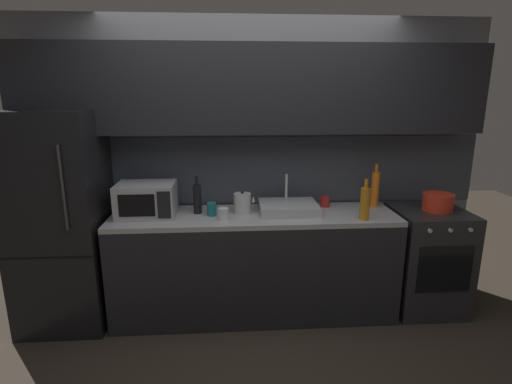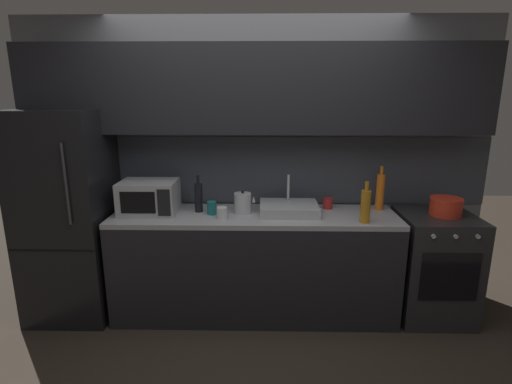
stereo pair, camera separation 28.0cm
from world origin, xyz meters
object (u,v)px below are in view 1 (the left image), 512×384
Objects in this scene: kettle at (242,203)px; mug_teal at (212,209)px; mug_clear at (223,214)px; cooking_pot at (438,202)px; microwave at (147,200)px; wine_bottle_dark at (197,198)px; mug_red at (325,202)px; wine_bottle_orange at (375,189)px; refrigerator at (61,221)px; oven_range at (426,259)px; wine_bottle_amber at (365,203)px.

kettle is 1.76× the size of mug_teal.
mug_clear is (-0.16, -0.16, -0.04)m from kettle.
cooking_pot reaches higher than mug_clear.
wine_bottle_dark is at bearing 5.54° from microwave.
microwave is 1.81× the size of cooking_pot.
mug_red is at bearing 5.98° from microwave.
cooking_pot is (1.66, -0.03, -0.01)m from kettle.
microwave is 5.04× the size of mug_red.
wine_bottle_dark is at bearing -176.56° from wine_bottle_orange.
wine_bottle_dark is 3.40× the size of mug_red.
oven_range is at bearing -0.02° from refrigerator.
oven_range is 9.52× the size of mug_clear.
cooking_pot reaches higher than mug_red.
refrigerator is 2.19m from mug_red.
wine_bottle_dark is at bearing 147.78° from mug_teal.
mug_teal is at bearing -179.51° from oven_range.
refrigerator is 0.70m from microwave.
microwave is 0.64m from mug_clear.
refrigerator is at bearing 175.21° from wine_bottle_amber.
wine_bottle_orange is (2.62, 0.15, 0.18)m from refrigerator.
mug_red is at bearing 11.14° from mug_teal.
refrigerator is 1.10m from wine_bottle_dark.
wine_bottle_orange is (1.94, 0.13, 0.02)m from microwave.
mug_teal is (-1.21, 0.19, -0.08)m from wine_bottle_amber.
mug_teal is 0.15m from mug_clear.
mug_teal is (0.12, -0.07, -0.07)m from wine_bottle_dark.
mug_clear is (0.62, -0.15, -0.09)m from microwave.
cooking_pot is (0.71, 0.20, -0.06)m from wine_bottle_amber.
refrigerator is 9.11× the size of kettle.
mug_clear is 1.82m from cooking_pot.
wine_bottle_dark is 3.29× the size of mug_clear.
microwave is (0.68, 0.02, 0.16)m from refrigerator.
mug_teal is at bearing -0.82° from refrigerator.
kettle is 1.17m from wine_bottle_orange.
refrigerator reaches higher than oven_range.
kettle is at bearing 0.96° from microwave.
oven_range is at bearing -0.47° from microwave.
wine_bottle_orange is at bearing 12.05° from mug_clear.
wine_bottle_amber is 1.04× the size of wine_bottle_dark.
wine_bottle_dark reaches higher than microwave.
wine_bottle_dark is 0.30m from mug_clear.
kettle is at bearing -4.03° from wine_bottle_dark.
cooking_pot reaches higher than oven_range.
wine_bottle_amber is 1.27× the size of cooking_pot.
cooking_pot is at bearing 0.52° from mug_teal.
mug_red is (0.98, 0.19, -0.01)m from mug_teal.
wine_bottle_amber is at bearing -163.04° from oven_range.
microwave is at bearing -176.12° from wine_bottle_orange.
wine_bottle_amber reaches higher than oven_range.
refrigerator is 3.10m from oven_range.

